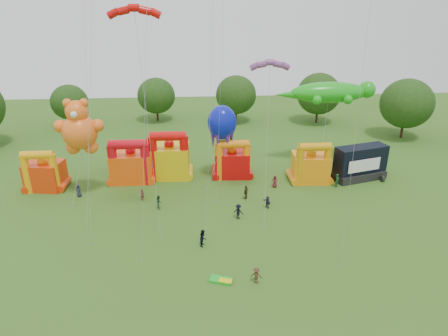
{
  "coord_description": "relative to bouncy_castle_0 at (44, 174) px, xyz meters",
  "views": [
    {
      "loc": [
        -0.13,
        -24.51,
        23.66
      ],
      "look_at": [
        2.89,
        18.0,
        5.61
      ],
      "focal_mm": 32.0,
      "sensor_mm": 36.0,
      "label": 1
    }
  ],
  "objects": [
    {
      "name": "bouncy_castle_2",
      "position": [
        16.54,
        2.82,
        0.5
      ],
      "size": [
        5.58,
        4.52,
        7.2
      ],
      "color": "#DFB50B",
      "rests_on": "ground"
    },
    {
      "name": "bouncy_castle_3",
      "position": [
        25.42,
        2.47,
        -0.01
      ],
      "size": [
        5.09,
        4.18,
        5.83
      ],
      "color": "red",
      "rests_on": "ground"
    },
    {
      "name": "spectator_0",
      "position": [
        5.02,
        -2.75,
        -1.38
      ],
      "size": [
        0.84,
        0.56,
        1.7
      ],
      "primitive_type": "imported",
      "rotation": [
        0.0,
        0.0,
        0.02
      ],
      "color": "#23273B",
      "rests_on": "ground"
    },
    {
      "name": "bouncy_castle_1",
      "position": [
        11.24,
        1.92,
        0.22
      ],
      "size": [
        5.68,
        4.57,
        6.49
      ],
      "color": "#FF4F0D",
      "rests_on": "ground"
    },
    {
      "name": "octopus_kite",
      "position": [
        23.53,
        1.4,
        3.56
      ],
      "size": [
        4.41,
        5.99,
        10.63
      ],
      "color": "#0B18B2",
      "rests_on": "ground"
    },
    {
      "name": "bouncy_castle_4",
      "position": [
        36.19,
        -0.02,
        0.08
      ],
      "size": [
        5.19,
        4.29,
        6.06
      ],
      "color": "orange",
      "rests_on": "ground"
    },
    {
      "name": "spectator_1",
      "position": [
        13.38,
        -4.37,
        -1.44
      ],
      "size": [
        0.63,
        0.69,
        1.58
      ],
      "primitive_type": "imported",
      "rotation": [
        0.0,
        0.0,
        1.01
      ],
      "color": "#5B1A27",
      "rests_on": "ground"
    },
    {
      "name": "stage_trailer",
      "position": [
        43.39,
        0.27,
        0.12
      ],
      "size": [
        7.94,
        4.79,
        4.88
      ],
      "color": "black",
      "rests_on": "ground"
    },
    {
      "name": "spectator_5",
      "position": [
        28.87,
        -7.46,
        -1.45
      ],
      "size": [
        1.08,
        1.48,
        1.55
      ],
      "primitive_type": "imported",
      "rotation": [
        0.0,
        0.0,
        5.21
      ],
      "color": "#232137",
      "rests_on": "ground"
    },
    {
      "name": "tree_ring",
      "position": [
        19.46,
        -25.15,
        4.03
      ],
      "size": [
        124.05,
        126.15,
        12.07
      ],
      "color": "#352314",
      "rests_on": "ground"
    },
    {
      "name": "folded_kite_bundle",
      "position": [
        22.35,
        -20.95,
        -2.09
      ],
      "size": [
        2.22,
        1.59,
        0.31
      ],
      "color": "green",
      "rests_on": "ground"
    },
    {
      "name": "gecko_kite",
      "position": [
        39.36,
        4.98,
        5.36
      ],
      "size": [
        15.1,
        9.71,
        12.69
      ],
      "color": "green",
      "rests_on": "ground"
    },
    {
      "name": "spectator_8",
      "position": [
        20.85,
        -15.05,
        -1.31
      ],
      "size": [
        0.91,
        1.05,
        1.85
      ],
      "primitive_type": "imported",
      "rotation": [
        0.0,
        0.0,
        1.3
      ],
      "color": "black",
      "rests_on": "ground"
    },
    {
      "name": "bouncy_castle_0",
      "position": [
        0.0,
        0.0,
        0.0
      ],
      "size": [
        5.11,
        4.36,
        5.82
      ],
      "color": "red",
      "rests_on": "ground"
    },
    {
      "name": "ground",
      "position": [
        20.64,
        -25.77,
        -2.23
      ],
      "size": [
        160.0,
        160.0,
        0.0
      ],
      "primitive_type": "plane",
      "color": "#355B19",
      "rests_on": "ground"
    },
    {
      "name": "spectator_9",
      "position": [
        25.48,
        -21.34,
        -1.42
      ],
      "size": [
        1.18,
        0.91,
        1.61
      ],
      "primitive_type": "imported",
      "rotation": [
        0.0,
        0.0,
        2.8
      ],
      "color": "#46301C",
      "rests_on": "ground"
    },
    {
      "name": "spectator_3",
      "position": [
        25.05,
        -9.8,
        -1.31
      ],
      "size": [
        1.36,
        1.12,
        1.84
      ],
      "primitive_type": "imported",
      "rotation": [
        0.0,
        0.0,
        2.7
      ],
      "color": "black",
      "rests_on": "ground"
    },
    {
      "name": "teddy_bear_kite",
      "position": [
        5.94,
        -2.48,
        5.44
      ],
      "size": [
        6.11,
        6.21,
        12.84
      ],
      "color": "orange",
      "rests_on": "ground"
    },
    {
      "name": "parafoil_kites",
      "position": [
        13.57,
        -8.55,
        11.02
      ],
      "size": [
        22.89,
        10.71,
        29.85
      ],
      "color": "red",
      "rests_on": "ground"
    },
    {
      "name": "spectator_7",
      "position": [
        39.35,
        -2.31,
        -1.26
      ],
      "size": [
        0.79,
        0.84,
        1.93
      ],
      "primitive_type": "imported",
      "rotation": [
        0.0,
        0.0,
        0.93
      ],
      "color": "#193F23",
      "rests_on": "ground"
    },
    {
      "name": "spectator_6",
      "position": [
        30.87,
        -1.77,
        -1.37
      ],
      "size": [
        0.96,
        0.75,
        1.73
      ],
      "primitive_type": "imported",
      "rotation": [
        0.0,
        0.0,
        6.02
      ],
      "color": "maroon",
      "rests_on": "ground"
    },
    {
      "name": "diamond_kites",
      "position": [
        20.99,
        -9.75,
        15.22
      ],
      "size": [
        27.4,
        20.82,
        44.19
      ],
      "color": "red",
      "rests_on": "ground"
    },
    {
      "name": "spectator_2",
      "position": [
        15.63,
        -6.58,
        -1.37
      ],
      "size": [
        0.76,
        0.92,
        1.72
      ],
      "primitive_type": "imported",
      "rotation": [
        0.0,
        0.0,
        1.7
      ],
      "color": "#1A4120",
      "rests_on": "ground"
    },
    {
      "name": "spectator_4",
      "position": [
        26.55,
        -4.9,
        -1.28
      ],
      "size": [
        1.03,
        1.17,
        1.89
      ],
      "primitive_type": "imported",
      "rotation": [
        0.0,
        0.0,
        4.08
      ],
      "color": "#43331B",
      "rests_on": "ground"
    }
  ]
}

